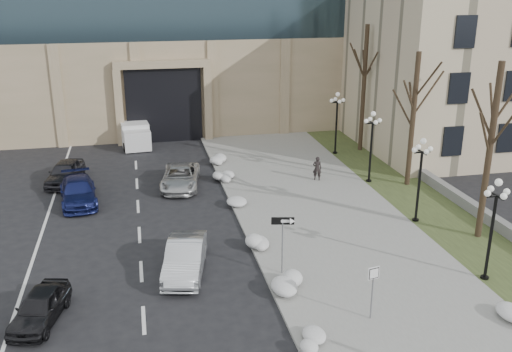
{
  "coord_description": "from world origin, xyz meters",
  "views": [
    {
      "loc": [
        -6.23,
        -13.63,
        12.6
      ],
      "look_at": [
        -0.72,
        12.0,
        3.5
      ],
      "focal_mm": 40.0,
      "sensor_mm": 36.0,
      "label": 1
    }
  ],
  "objects_px": {
    "box_truck": "(134,132)",
    "lamppost_b": "(421,169)",
    "car_b": "(185,258)",
    "lamppost_c": "(372,137)",
    "car_d": "(180,177)",
    "car_e": "(65,172)",
    "car_c": "(78,191)",
    "lamppost_a": "(494,216)",
    "lamppost_d": "(337,115)",
    "pedestrian": "(317,168)",
    "keep_sign": "(373,282)",
    "one_way_sign": "(287,228)",
    "car_a": "(40,307)"
  },
  "relations": [
    {
      "from": "box_truck",
      "to": "lamppost_b",
      "type": "xyz_separation_m",
      "value": [
        14.79,
        -19.37,
        2.16
      ]
    },
    {
      "from": "car_b",
      "to": "lamppost_c",
      "type": "relative_size",
      "value": 0.97
    },
    {
      "from": "car_d",
      "to": "car_e",
      "type": "relative_size",
      "value": 1.15
    },
    {
      "from": "car_c",
      "to": "car_b",
      "type": "bearing_deg",
      "value": -68.59
    },
    {
      "from": "lamppost_a",
      "to": "lamppost_d",
      "type": "relative_size",
      "value": 1.0
    },
    {
      "from": "lamppost_b",
      "to": "lamppost_c",
      "type": "distance_m",
      "value": 6.5
    },
    {
      "from": "car_c",
      "to": "lamppost_a",
      "type": "relative_size",
      "value": 1.03
    },
    {
      "from": "pedestrian",
      "to": "keep_sign",
      "type": "xyz_separation_m",
      "value": [
        -2.93,
        -15.83,
        0.8
      ]
    },
    {
      "from": "car_b",
      "to": "lamppost_b",
      "type": "xyz_separation_m",
      "value": [
        12.83,
        3.04,
        2.31
      ]
    },
    {
      "from": "car_b",
      "to": "box_truck",
      "type": "bearing_deg",
      "value": 106.98
    },
    {
      "from": "box_truck",
      "to": "one_way_sign",
      "type": "height_order",
      "value": "one_way_sign"
    },
    {
      "from": "pedestrian",
      "to": "lamppost_a",
      "type": "relative_size",
      "value": 0.33
    },
    {
      "from": "car_e",
      "to": "car_b",
      "type": "bearing_deg",
      "value": -52.58
    },
    {
      "from": "box_truck",
      "to": "lamppost_c",
      "type": "relative_size",
      "value": 1.28
    },
    {
      "from": "lamppost_a",
      "to": "one_way_sign",
      "type": "bearing_deg",
      "value": 164.89
    },
    {
      "from": "box_truck",
      "to": "car_b",
      "type": "bearing_deg",
      "value": -90.1
    },
    {
      "from": "pedestrian",
      "to": "one_way_sign",
      "type": "xyz_separation_m",
      "value": [
        -5.21,
        -11.65,
        1.41
      ]
    },
    {
      "from": "one_way_sign",
      "to": "lamppost_a",
      "type": "xyz_separation_m",
      "value": [
        8.46,
        -2.28,
        0.75
      ]
    },
    {
      "from": "car_a",
      "to": "car_c",
      "type": "height_order",
      "value": "car_c"
    },
    {
      "from": "lamppost_d",
      "to": "pedestrian",
      "type": "bearing_deg",
      "value": -120.25
    },
    {
      "from": "car_a",
      "to": "lamppost_a",
      "type": "height_order",
      "value": "lamppost_a"
    },
    {
      "from": "lamppost_b",
      "to": "car_a",
      "type": "bearing_deg",
      "value": -162.93
    },
    {
      "from": "pedestrian",
      "to": "lamppost_a",
      "type": "distance_m",
      "value": 14.47
    },
    {
      "from": "pedestrian",
      "to": "car_e",
      "type": "bearing_deg",
      "value": 6.14
    },
    {
      "from": "lamppost_b",
      "to": "car_d",
      "type": "bearing_deg",
      "value": 145.59
    },
    {
      "from": "pedestrian",
      "to": "one_way_sign",
      "type": "height_order",
      "value": "one_way_sign"
    },
    {
      "from": "car_c",
      "to": "car_a",
      "type": "bearing_deg",
      "value": -99.32
    },
    {
      "from": "lamppost_b",
      "to": "lamppost_d",
      "type": "height_order",
      "value": "same"
    },
    {
      "from": "car_e",
      "to": "lamppost_d",
      "type": "distance_m",
      "value": 19.59
    },
    {
      "from": "lamppost_a",
      "to": "lamppost_d",
      "type": "bearing_deg",
      "value": 90.0
    },
    {
      "from": "lamppost_d",
      "to": "keep_sign",
      "type": "bearing_deg",
      "value": -106.1
    },
    {
      "from": "car_b",
      "to": "pedestrian",
      "type": "distance_m",
      "value": 14.19
    },
    {
      "from": "one_way_sign",
      "to": "lamppost_c",
      "type": "height_order",
      "value": "lamppost_c"
    },
    {
      "from": "car_c",
      "to": "one_way_sign",
      "type": "height_order",
      "value": "one_way_sign"
    },
    {
      "from": "pedestrian",
      "to": "keep_sign",
      "type": "bearing_deg",
      "value": 96.79
    },
    {
      "from": "car_b",
      "to": "box_truck",
      "type": "distance_m",
      "value": 22.49
    },
    {
      "from": "box_truck",
      "to": "one_way_sign",
      "type": "xyz_separation_m",
      "value": [
        6.33,
        -23.58,
        1.41
      ]
    },
    {
      "from": "one_way_sign",
      "to": "pedestrian",
      "type": "bearing_deg",
      "value": 77.85
    },
    {
      "from": "lamppost_c",
      "to": "car_e",
      "type": "bearing_deg",
      "value": 168.03
    },
    {
      "from": "keep_sign",
      "to": "lamppost_a",
      "type": "distance_m",
      "value": 6.6
    },
    {
      "from": "lamppost_c",
      "to": "lamppost_d",
      "type": "height_order",
      "value": "same"
    },
    {
      "from": "one_way_sign",
      "to": "lamppost_d",
      "type": "bearing_deg",
      "value": 75.79
    },
    {
      "from": "lamppost_a",
      "to": "lamppost_b",
      "type": "distance_m",
      "value": 6.5
    },
    {
      "from": "car_e",
      "to": "keep_sign",
      "type": "bearing_deg",
      "value": -43.33
    },
    {
      "from": "car_e",
      "to": "lamppost_c",
      "type": "relative_size",
      "value": 0.9
    },
    {
      "from": "car_e",
      "to": "lamppost_a",
      "type": "xyz_separation_m",
      "value": [
        19.3,
        -17.09,
        2.34
      ]
    },
    {
      "from": "car_c",
      "to": "lamppost_d",
      "type": "distance_m",
      "value": 19.36
    },
    {
      "from": "car_a",
      "to": "car_d",
      "type": "distance_m",
      "value": 15.48
    },
    {
      "from": "one_way_sign",
      "to": "lamppost_b",
      "type": "bearing_deg",
      "value": 38.45
    },
    {
      "from": "car_d",
      "to": "lamppost_c",
      "type": "relative_size",
      "value": 1.03
    }
  ]
}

